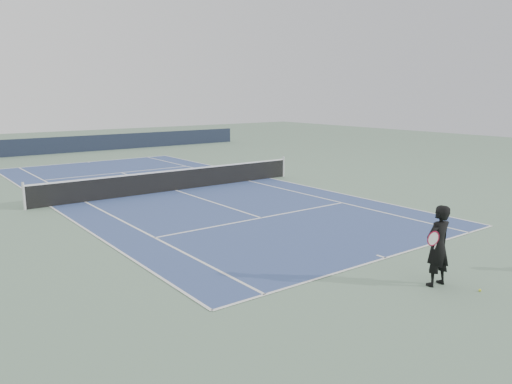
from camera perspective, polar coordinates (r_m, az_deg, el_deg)
ground at (r=22.98m, az=-9.16°, el=0.17°), size 80.00×80.00×0.00m
court_surface at (r=22.98m, az=-9.16°, el=0.18°), size 10.97×23.77×0.01m
tennis_net at (r=22.89m, az=-9.20°, el=1.41°), size 12.90×0.10×1.07m
windscreen_far at (r=39.48m, az=-21.50°, el=5.00°), size 30.00×0.25×1.20m
tennis_player at (r=12.14m, az=20.07°, el=-5.78°), size 0.83×0.56×1.90m
tennis_ball at (r=12.41m, az=24.22°, el=-10.21°), size 0.06×0.06×0.06m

